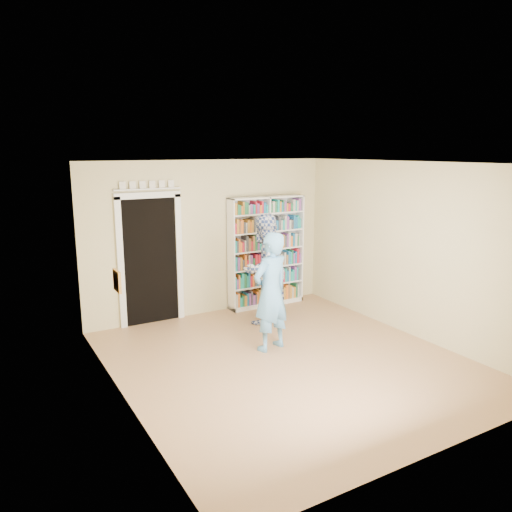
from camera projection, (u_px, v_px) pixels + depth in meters
The scene contains 11 objects.
floor at pixel (288, 361), 6.91m from camera, with size 5.00×5.00×0.00m, color #AD7E54.
ceiling at pixel (291, 163), 6.34m from camera, with size 5.00×5.00×0.00m, color white.
wall_back at pixel (210, 238), 8.74m from camera, with size 4.50×4.50×0.00m, color beige.
wall_left at pixel (120, 290), 5.52m from camera, with size 5.00×5.00×0.00m, color beige.
wall_right at pixel (410, 250), 7.72m from camera, with size 5.00×5.00×0.00m, color beige.
bookshelf at pixel (266, 251), 9.19m from camera, with size 1.48×0.28×2.04m.
doorway at pixel (150, 254), 8.22m from camera, with size 1.10×0.08×2.43m.
wall_art at pixel (117, 281), 5.69m from camera, with size 0.03×0.25×0.25m, color brown.
man_blue at pixel (271, 292), 7.16m from camera, with size 0.63×0.42×1.74m, color #5C9CCE.
man_plaid at pixel (263, 269), 8.30m from camera, with size 0.90×0.70×1.84m, color #314A96.
paper_sheet at pixel (277, 267), 8.14m from camera, with size 0.21×0.01×0.29m, color white.
Camera 1 is at (-3.60, -5.36, 2.87)m, focal length 35.00 mm.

